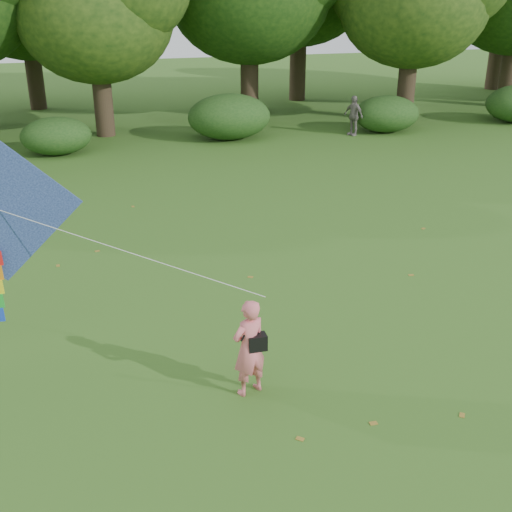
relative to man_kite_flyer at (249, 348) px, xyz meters
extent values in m
plane|color=#265114|center=(0.98, -0.02, -0.83)|extent=(100.00, 100.00, 0.00)
imported|color=#E46B73|center=(0.00, 0.00, 0.00)|extent=(0.70, 0.59, 1.65)
imported|color=gray|center=(9.29, 17.15, 0.02)|extent=(0.80, 1.07, 1.69)
cube|color=black|center=(0.12, -0.03, 0.10)|extent=(0.30, 0.20, 0.26)
cylinder|color=black|center=(0.00, -0.04, 0.42)|extent=(0.33, 0.14, 0.47)
cylinder|color=white|center=(-1.69, 1.02, 1.41)|extent=(3.88, 2.15, 1.08)
cube|color=green|center=(-3.82, 2.11, 0.31)|extent=(0.14, 0.06, 0.26)
cube|color=blue|center=(-3.85, 2.11, 0.05)|extent=(0.14, 0.06, 0.26)
cylinder|color=#3A2D1E|center=(-1.02, 19.98, 0.75)|extent=(0.80, 0.80, 3.15)
ellipsoid|color=#1E3F11|center=(-1.02, 19.98, 4.08)|extent=(6.40, 6.40, 5.44)
cylinder|color=#3A2D1E|center=(5.98, 21.98, 1.01)|extent=(0.86, 0.86, 3.67)
cylinder|color=#3A2D1E|center=(12.98, 19.48, 0.89)|extent=(0.83, 0.83, 3.43)
ellipsoid|color=#1E3F11|center=(12.98, 19.48, 4.47)|extent=(6.80, 6.80, 5.78)
cylinder|color=#3A2D1E|center=(19.98, 21.48, 1.06)|extent=(0.87, 0.87, 3.78)
cylinder|color=#3A2D1E|center=(-4.02, 27.48, 0.92)|extent=(0.84, 0.84, 3.50)
cylinder|color=#3A2D1E|center=(9.98, 26.48, 1.19)|extent=(0.90, 0.90, 4.02)
cylinder|color=#3A2D1E|center=(22.98, 26.98, 0.96)|extent=(0.85, 0.85, 3.57)
ellipsoid|color=#264919|center=(-3.02, 17.08, -0.11)|extent=(2.66, 2.09, 1.42)
ellipsoid|color=#264919|center=(3.98, 17.88, 0.11)|extent=(3.50, 2.75, 1.88)
ellipsoid|color=#264919|center=(10.98, 17.38, -0.04)|extent=(2.94, 2.31, 1.58)
cube|color=olive|center=(4.71, 3.34, -0.82)|extent=(0.13, 0.10, 0.01)
cube|color=olive|center=(1.58, -1.30, -0.82)|extent=(0.12, 0.08, 0.01)
cube|color=olive|center=(2.98, -1.49, -0.82)|extent=(0.14, 0.14, 0.01)
cube|color=olive|center=(-3.00, 6.06, -0.82)|extent=(0.09, 0.13, 0.01)
cube|color=olive|center=(6.48, 5.94, -0.82)|extent=(0.14, 0.12, 0.01)
cube|color=olive|center=(-0.88, 9.93, -0.82)|extent=(0.09, 0.12, 0.01)
cube|color=olive|center=(0.40, -1.34, -0.82)|extent=(0.14, 0.14, 0.01)
cube|color=olive|center=(1.17, 4.23, -0.82)|extent=(0.14, 0.13, 0.01)
cube|color=olive|center=(-2.07, 6.72, -0.82)|extent=(0.13, 0.10, 0.01)
camera|label=1|loc=(-2.25, -8.40, 5.28)|focal=45.00mm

